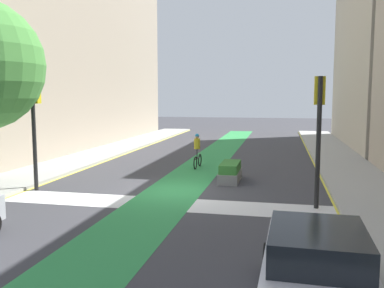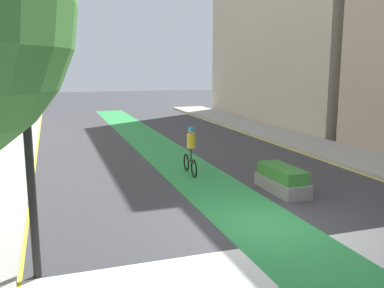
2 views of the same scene
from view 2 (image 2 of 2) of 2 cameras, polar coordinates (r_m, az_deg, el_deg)
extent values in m
plane|color=#38383D|center=(11.39, 10.17, -10.71)|extent=(120.00, 120.00, 0.00)
cube|color=#2D8C47|center=(11.33, 9.61, -10.78)|extent=(2.40, 60.00, 0.01)
cube|color=silver|center=(9.83, 15.94, -14.50)|extent=(12.00, 1.80, 0.01)
cube|color=yellow|center=(10.16, -22.12, -14.02)|extent=(0.16, 60.00, 0.01)
cube|color=#B2A893|center=(33.39, 14.86, 17.32)|extent=(7.57, 17.12, 16.46)
cylinder|color=black|center=(8.48, -21.07, -2.84)|extent=(0.16, 0.16, 4.47)
cube|color=gold|center=(8.47, -21.82, 9.14)|extent=(0.35, 0.28, 0.95)
sphere|color=red|center=(8.61, -21.91, 11.15)|extent=(0.20, 0.20, 0.20)
sphere|color=#4C380C|center=(8.61, -21.77, 9.16)|extent=(0.20, 0.20, 0.20)
sphere|color=#0C3814|center=(8.62, -21.63, 7.17)|extent=(0.20, 0.20, 0.20)
torus|color=black|center=(16.67, -0.78, -2.48)|extent=(0.08, 0.68, 0.68)
torus|color=black|center=(15.69, 0.26, -3.31)|extent=(0.08, 0.68, 0.68)
cylinder|color=black|center=(16.14, -0.27, -2.26)|extent=(0.09, 0.95, 0.06)
cylinder|color=black|center=(15.94, -0.12, -1.43)|extent=(0.05, 0.05, 0.50)
cylinder|color=gold|center=(15.84, -0.13, 0.43)|extent=(0.32, 0.32, 0.55)
sphere|color=tan|center=(15.78, -0.13, 1.81)|extent=(0.22, 0.22, 0.22)
sphere|color=#268CCC|center=(15.77, -0.13, 1.95)|extent=(0.23, 0.23, 0.23)
cube|color=slate|center=(14.26, 12.03, -5.45)|extent=(0.87, 2.26, 0.45)
cube|color=#33722D|center=(14.15, 12.09, -3.79)|extent=(0.78, 2.03, 0.40)
camera|label=1|loc=(11.40, 106.66, -4.57)|focal=38.87mm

